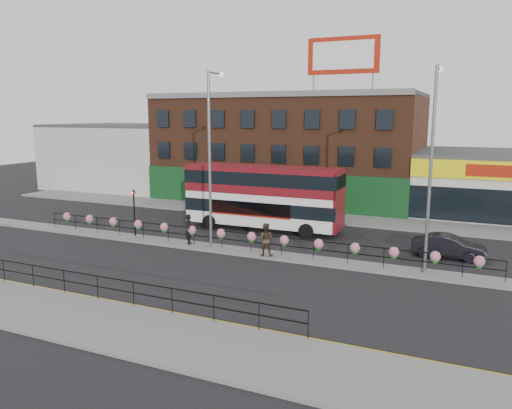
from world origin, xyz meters
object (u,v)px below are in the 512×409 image
at_px(double_decker_bus, 264,191).
at_px(car, 449,247).
at_px(pedestrian_a, 189,229).
at_px(lamp_column_west, 212,144).
at_px(pedestrian_b, 265,239).
at_px(lamp_column_east, 432,152).

bearing_deg(double_decker_bus, car, -9.97).
relative_size(pedestrian_a, lamp_column_west, 0.18).
xyz_separation_m(double_decker_bus, pedestrian_b, (3.03, -6.75, -1.75)).
relative_size(double_decker_bus, pedestrian_b, 5.91).
distance_m(pedestrian_a, lamp_column_west, 5.71).
bearing_deg(car, pedestrian_a, 105.89).
bearing_deg(pedestrian_a, pedestrian_b, -116.69).
bearing_deg(car, lamp_column_east, 166.62).
distance_m(double_decker_bus, lamp_column_west, 7.20).
distance_m(double_decker_bus, car, 13.33).
height_order(car, lamp_column_west, lamp_column_west).
xyz_separation_m(pedestrian_b, lamp_column_west, (-3.89, 0.64, 5.47)).
relative_size(car, lamp_column_west, 0.39).
xyz_separation_m(lamp_column_west, lamp_column_east, (12.85, 0.20, -0.09)).
height_order(car, pedestrian_a, pedestrian_a).
relative_size(double_decker_bus, pedestrian_a, 5.93).
relative_size(double_decker_bus, lamp_column_west, 1.07).
relative_size(double_decker_bus, car, 2.74).
distance_m(double_decker_bus, lamp_column_east, 13.85).
distance_m(car, pedestrian_a, 15.97).
bearing_deg(double_decker_bus, lamp_column_east, -26.23).
height_order(double_decker_bus, pedestrian_b, double_decker_bus).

